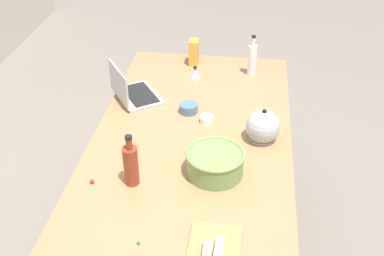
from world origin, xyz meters
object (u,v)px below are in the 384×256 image
laptop (132,92)px  candy_bag (194,52)px  butter_stick_right (207,254)px  ramekin_medium (206,119)px  mixing_bowl_large (215,162)px  butter_stick_left (219,249)px  cutting_board (214,252)px  kettle (263,127)px  bottle_soy (131,165)px  bottle_vinegar (252,59)px  kitchen_timer (195,73)px  ramekin_small (189,108)px

laptop → candy_bag: (0.52, -0.31, 0.04)m
butter_stick_right → ramekin_medium: size_ratio=1.51×
mixing_bowl_large → butter_stick_left: size_ratio=2.56×
mixing_bowl_large → cutting_board: (-0.50, -0.04, -0.06)m
mixing_bowl_large → cutting_board: bearing=-175.1°
laptop → kettle: laptop is taller
butter_stick_right → kettle: bearing=-13.4°
laptop → mixing_bowl_large: size_ratio=1.36×
kettle → candy_bag: 0.96m
kettle → ramekin_medium: bearing=67.6°
butter_stick_left → ramekin_medium: 0.96m
bottle_soy → candy_bag: bottle_soy is taller
mixing_bowl_large → bottle_vinegar: 1.06m
butter_stick_left → butter_stick_right: 0.05m
bottle_vinegar → butter_stick_left: bearing=177.2°
bottle_soy → kitchen_timer: size_ratio=3.45×
candy_bag → mixing_bowl_large: bearing=-167.7°
mixing_bowl_large → butter_stick_right: mixing_bowl_large is taller
bottle_soy → laptop: bearing=13.4°
mixing_bowl_large → kitchen_timer: mixing_bowl_large is taller
kettle → cutting_board: size_ratio=0.72×
kettle → candy_bag: size_ratio=1.25×
bottle_vinegar → candy_bag: 0.41m
bottle_soy → bottle_vinegar: (1.17, -0.52, 0.00)m
cutting_board → butter_stick_right: (-0.04, 0.02, 0.03)m
mixing_bowl_large → kitchen_timer: 0.98m
kitchen_timer → candy_bag: candy_bag is taller
mixing_bowl_large → bottle_soy: bottle_soy is taller
laptop → mixing_bowl_large: 0.84m
butter_stick_left → kitchen_timer: 1.48m
ramekin_small → butter_stick_left: bearing=-165.6°
laptop → cutting_board: laptop is taller
bottle_soy → ramekin_small: bottle_soy is taller
mixing_bowl_large → butter_stick_right: (-0.53, -0.02, -0.03)m
kettle → cutting_board: bearing=167.6°
bottle_vinegar → kettle: 0.74m
kettle → cutting_board: 0.83m
butter_stick_left → bottle_soy: bearing=48.8°
laptop → candy_bag: 0.60m
ramekin_small → candy_bag: (0.62, 0.05, 0.06)m
laptop → ramekin_medium: 0.51m
ramekin_medium → mixing_bowl_large: bearing=-168.8°
kettle → butter_stick_left: kettle is taller
bottle_vinegar → kitchen_timer: bottle_vinegar is taller
laptop → ramekin_small: 0.37m
mixing_bowl_large → ramekin_small: 0.57m
butter_stick_left → butter_stick_right: bearing=121.6°
kettle → butter_stick_right: bearing=166.6°
mixing_bowl_large → candy_bag: candy_bag is taller
butter_stick_right → candy_bag: candy_bag is taller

